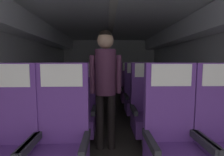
# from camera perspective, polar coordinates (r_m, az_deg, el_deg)

# --- Properties ---
(ground) EXTENTS (3.79, 6.71, 0.02)m
(ground) POSITION_cam_1_polar(r_m,az_deg,el_deg) (3.36, -0.01, -15.59)
(ground) COLOR #3D3833
(fuselage_shell) EXTENTS (3.67, 6.36, 2.12)m
(fuselage_shell) POSITION_cam_1_polar(r_m,az_deg,el_deg) (3.41, -0.14, 11.32)
(fuselage_shell) COLOR silver
(fuselage_shell) RESTS_ON ground
(seat_a_left_window) EXTENTS (0.49, 0.48, 1.20)m
(seat_a_left_window) POSITION_cam_1_polar(r_m,az_deg,el_deg) (1.72, -33.40, -19.66)
(seat_a_left_window) COLOR #38383D
(seat_a_left_window) RESTS_ON ground
(seat_a_left_aisle) EXTENTS (0.49, 0.48, 1.20)m
(seat_a_left_aisle) POSITION_cam_1_polar(r_m,az_deg,el_deg) (1.56, -17.70, -21.69)
(seat_a_left_aisle) COLOR #38383D
(seat_a_left_aisle) RESTS_ON ground
(seat_a_right_window) EXTENTS (0.49, 0.48, 1.20)m
(seat_a_right_window) POSITION_cam_1_polar(r_m,az_deg,el_deg) (1.61, 20.84, -20.83)
(seat_a_right_window) COLOR #38383D
(seat_a_right_window) RESTS_ON ground
(seat_b_left_window) EXTENTS (0.49, 0.48, 1.20)m
(seat_b_left_window) POSITION_cam_1_polar(r_m,az_deg,el_deg) (2.49, -21.96, -11.29)
(seat_b_left_window) COLOR #38383D
(seat_b_left_window) RESTS_ON ground
(seat_b_left_aisle) EXTENTS (0.49, 0.48, 1.20)m
(seat_b_left_aisle) POSITION_cam_1_polar(r_m,az_deg,el_deg) (2.39, -11.56, -11.75)
(seat_b_left_aisle) COLOR #38383D
(seat_b_left_aisle) RESTS_ON ground
(seat_b_right_aisle) EXTENTS (0.49, 0.48, 1.20)m
(seat_b_right_aisle) POSITION_cam_1_polar(r_m,az_deg,el_deg) (2.56, 22.47, -10.86)
(seat_b_right_aisle) COLOR #38383D
(seat_b_right_aisle) RESTS_ON ground
(seat_b_right_window) EXTENTS (0.49, 0.48, 1.20)m
(seat_b_right_window) POSITION_cam_1_polar(r_m,az_deg,el_deg) (2.41, 12.65, -11.60)
(seat_b_right_window) COLOR #38383D
(seat_b_right_window) RESTS_ON ground
(seat_c_left_window) EXTENTS (0.49, 0.48, 1.20)m
(seat_c_left_window) POSITION_cam_1_polar(r_m,az_deg,el_deg) (3.31, -16.49, -6.96)
(seat_c_left_window) COLOR #38383D
(seat_c_left_window) RESTS_ON ground
(seat_c_left_aisle) EXTENTS (0.49, 0.48, 1.20)m
(seat_c_left_aisle) POSITION_cam_1_polar(r_m,az_deg,el_deg) (3.22, -8.62, -7.13)
(seat_c_left_aisle) COLOR #38383D
(seat_c_left_aisle) RESTS_ON ground
(seat_c_right_aisle) EXTENTS (0.49, 0.48, 1.20)m
(seat_c_right_aisle) POSITION_cam_1_polar(r_m,az_deg,el_deg) (3.37, 16.42, -6.74)
(seat_c_right_aisle) COLOR #38383D
(seat_c_right_aisle) RESTS_ON ground
(seat_c_right_window) EXTENTS (0.49, 0.48, 1.20)m
(seat_c_right_window) POSITION_cam_1_polar(r_m,az_deg,el_deg) (3.25, 8.75, -7.01)
(seat_c_right_window) COLOR #38383D
(seat_c_right_window) RESTS_ON ground
(seat_d_left_window) EXTENTS (0.49, 0.48, 1.20)m
(seat_d_left_window) POSITION_cam_1_polar(r_m,az_deg,el_deg) (4.18, -13.51, -4.28)
(seat_d_left_window) COLOR #38383D
(seat_d_left_window) RESTS_ON ground
(seat_d_left_aisle) EXTENTS (0.49, 0.48, 1.20)m
(seat_d_left_aisle) POSITION_cam_1_polar(r_m,az_deg,el_deg) (4.12, -7.30, -4.32)
(seat_d_left_aisle) COLOR #38383D
(seat_d_left_aisle) RESTS_ON ground
(seat_d_right_aisle) EXTENTS (0.49, 0.48, 1.20)m
(seat_d_right_aisle) POSITION_cam_1_polar(r_m,az_deg,el_deg) (4.24, 12.61, -4.13)
(seat_d_right_aisle) COLOR #38383D
(seat_d_right_aisle) RESTS_ON ground
(seat_d_right_window) EXTENTS (0.49, 0.48, 1.20)m
(seat_d_right_window) POSITION_cam_1_polar(r_m,az_deg,el_deg) (4.14, 6.32, -4.27)
(seat_d_right_window) COLOR #38383D
(seat_d_right_window) RESTS_ON ground
(flight_attendant) EXTENTS (0.43, 0.28, 1.63)m
(flight_attendant) POSITION_cam_1_polar(r_m,az_deg,el_deg) (2.17, -2.31, 0.39)
(flight_attendant) COLOR black
(flight_attendant) RESTS_ON ground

